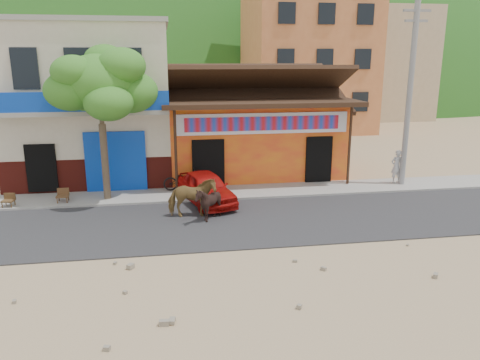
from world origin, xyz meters
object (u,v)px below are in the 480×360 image
object	(u,v)px
cow_dark	(208,203)
cafe_chair_left	(7,195)
tree	(102,124)
red_car	(206,188)
cafe_chair_right	(62,190)
scooter	(184,180)
pedestrian	(396,166)
utility_pole	(410,94)
cow_tan	(192,198)

from	to	relation	value
cow_dark	cafe_chair_left	size ratio (longest dim) A/B	1.39
tree	red_car	xyz separation A→B (m)	(3.90, -1.00, -2.46)
cow_dark	cafe_chair_right	world-z (taller)	cow_dark
tree	cow_dark	xyz separation A→B (m)	(3.80, -3.04, -2.45)
scooter	pedestrian	distance (m)	9.51
tree	scooter	xyz separation A→B (m)	(3.10, 0.74, -2.55)
cafe_chair_right	pedestrian	bearing A→B (deg)	1.65
cafe_chair_left	utility_pole	bearing A→B (deg)	8.22
utility_pole	cow_dark	bearing A→B (deg)	-160.17
tree	cow_dark	world-z (taller)	tree
utility_pole	cafe_chair_left	world-z (taller)	utility_pole
cow_dark	utility_pole	bearing A→B (deg)	103.89
cow_tan	cow_dark	world-z (taller)	cow_tan
cow_dark	pedestrian	distance (m)	9.45
cow_tan	cow_dark	xyz separation A→B (m)	(0.54, -0.47, -0.10)
tree	red_car	size ratio (longest dim) A/B	1.65
red_car	pedestrian	size ratio (longest dim) A/B	2.41
scooter	cafe_chair_left	xyz separation A→B (m)	(-6.71, -1.24, -0.00)
tree	cow_tan	xyz separation A→B (m)	(3.26, -2.58, -2.36)
red_car	cafe_chair_right	bearing A→B (deg)	156.25
cafe_chair_right	cow_tan	bearing A→B (deg)	-26.35
cafe_chair_right	utility_pole	bearing A→B (deg)	0.80
utility_pole	cow_tan	bearing A→B (deg)	-163.78
scooter	pedestrian	size ratio (longest dim) A/B	1.14
cow_tan	cow_dark	distance (m)	0.72
red_car	scooter	distance (m)	1.92
cow_dark	scooter	bearing A→B (deg)	-175.45
cow_tan	cafe_chair_left	bearing A→B (deg)	73.96
tree	utility_pole	bearing A→B (deg)	0.90
cow_dark	pedestrian	xyz separation A→B (m)	(8.80, 3.45, 0.21)
scooter	utility_pole	bearing A→B (deg)	-94.06
cow_dark	cafe_chair_right	xyz separation A→B (m)	(-5.48, 2.82, -0.06)
utility_pole	pedestrian	xyz separation A→B (m)	(-0.20, 0.21, -3.24)
cow_dark	cafe_chair_right	distance (m)	6.16
tree	cow_tan	distance (m)	4.78
tree	pedestrian	world-z (taller)	tree
cow_tan	scooter	xyz separation A→B (m)	(-0.16, 3.32, -0.19)
red_car	cafe_chair_left	xyz separation A→B (m)	(-7.51, 0.50, -0.09)
cow_tan	pedestrian	xyz separation A→B (m)	(9.34, 2.98, 0.11)
red_car	cafe_chair_right	world-z (taller)	red_car
pedestrian	cafe_chair_right	xyz separation A→B (m)	(-14.28, -0.63, -0.27)
cow_dark	red_car	xyz separation A→B (m)	(0.10, 2.04, -0.00)
cow_dark	tree	bearing A→B (deg)	-134.63
tree	pedestrian	size ratio (longest dim) A/B	3.97
scooter	tree	bearing A→B (deg)	102.56
pedestrian	cafe_chair_left	xyz separation A→B (m)	(-16.21, -0.91, -0.30)
cow_tan	cow_dark	bearing A→B (deg)	-130.03
cow_dark	red_car	bearing A→B (deg)	171.19
utility_pole	cafe_chair_right	world-z (taller)	utility_pole
cow_dark	cafe_chair_right	bearing A→B (deg)	-123.18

